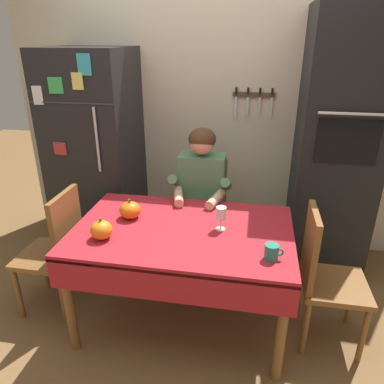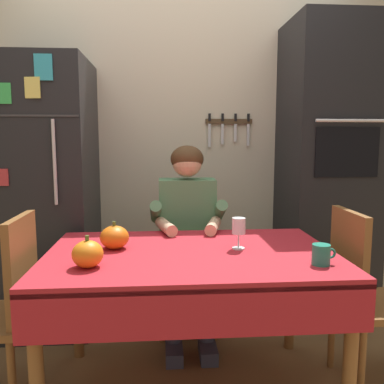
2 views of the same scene
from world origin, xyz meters
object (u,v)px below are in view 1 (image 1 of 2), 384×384
(wine_glass, at_px, (221,214))
(seated_person, at_px, (200,193))
(wall_oven, at_px, (336,150))
(refrigerator, at_px, (97,156))
(pumpkin_large, at_px, (101,230))
(chair_left_side, at_px, (57,247))
(pumpkin_medium, at_px, (130,210))
(chair_behind_person, at_px, (204,209))
(dining_table, at_px, (182,241))
(coffee_mug, at_px, (272,252))
(chair_right_side, at_px, (323,273))

(wine_glass, bearing_deg, seated_person, 111.50)
(wall_oven, bearing_deg, refrigerator, -178.86)
(seated_person, height_order, pumpkin_large, seated_person)
(chair_left_side, distance_m, pumpkin_medium, 0.61)
(chair_behind_person, xyz_separation_m, chair_left_side, (-0.92, -0.79, 0.00))
(wall_oven, xyz_separation_m, pumpkin_large, (-1.51, -1.11, -0.25))
(dining_table, relative_size, seated_person, 1.12)
(coffee_mug, bearing_deg, chair_behind_person, 117.41)
(coffee_mug, bearing_deg, dining_table, 157.51)
(refrigerator, xyz_separation_m, dining_table, (0.95, -0.88, -0.24))
(wall_oven, xyz_separation_m, chair_behind_person, (-1.03, -0.13, -0.54))
(chair_right_side, height_order, wine_glass, chair_right_side)
(chair_left_side, xyz_separation_m, coffee_mug, (1.45, -0.23, 0.27))
(chair_behind_person, distance_m, pumpkin_medium, 0.85)
(coffee_mug, height_order, pumpkin_medium, pumpkin_medium)
(dining_table, xyz_separation_m, coffee_mug, (0.55, -0.23, 0.13))
(wall_oven, relative_size, seated_person, 1.69)
(refrigerator, distance_m, seated_person, 1.03)
(chair_behind_person, distance_m, chair_right_side, 1.17)
(chair_right_side, bearing_deg, refrigerator, 155.01)
(chair_left_side, bearing_deg, refrigerator, 93.19)
(refrigerator, xyz_separation_m, chair_behind_person, (0.97, -0.09, -0.39))
(chair_right_side, height_order, coffee_mug, chair_right_side)
(wall_oven, xyz_separation_m, coffee_mug, (-0.50, -1.15, -0.26))
(wall_oven, bearing_deg, seated_person, -162.73)
(dining_table, xyz_separation_m, chair_right_side, (0.90, 0.02, -0.14))
(chair_right_side, distance_m, pumpkin_large, 1.40)
(seated_person, bearing_deg, dining_table, -92.27)
(chair_behind_person, xyz_separation_m, seated_person, (-0.00, -0.19, 0.23))
(refrigerator, relative_size, wall_oven, 0.86)
(chair_left_side, bearing_deg, chair_behind_person, 40.66)
(refrigerator, bearing_deg, chair_behind_person, -5.30)
(chair_behind_person, bearing_deg, dining_table, -91.73)
(dining_table, height_order, coffee_mug, coffee_mug)
(refrigerator, relative_size, chair_right_side, 1.94)
(refrigerator, bearing_deg, pumpkin_large, -65.32)
(wall_oven, bearing_deg, chair_behind_person, -172.77)
(chair_right_side, bearing_deg, chair_behind_person, 138.64)
(coffee_mug, xyz_separation_m, pumpkin_medium, (-0.93, 0.33, 0.01))
(chair_right_side, relative_size, pumpkin_large, 6.65)
(pumpkin_large, bearing_deg, refrigerator, 114.68)
(wall_oven, height_order, pumpkin_large, wall_oven)
(dining_table, bearing_deg, pumpkin_medium, 164.80)
(seated_person, relative_size, chair_right_side, 1.34)
(wall_oven, relative_size, pumpkin_medium, 14.56)
(chair_left_side, bearing_deg, coffee_mug, -8.90)
(wall_oven, relative_size, dining_table, 1.50)
(seated_person, bearing_deg, chair_left_side, -146.79)
(refrigerator, distance_m, chair_right_side, 2.08)
(chair_behind_person, height_order, seated_person, seated_person)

